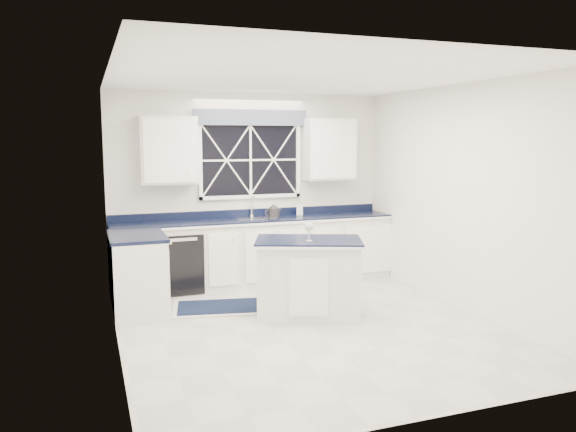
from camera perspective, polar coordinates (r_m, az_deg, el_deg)
name	(u,v)px	position (r m, az deg, el deg)	size (l,w,h in m)	color
ground	(307,326)	(6.33, 1.95, -11.07)	(4.50, 4.50, 0.00)	beige
back_wall	(250,188)	(8.15, -3.90, 2.89)	(4.00, 0.10, 2.70)	white
base_cabinets	(237,256)	(7.75, -5.24, -4.11)	(3.99, 1.60, 0.90)	white
countertop	(256,220)	(7.91, -3.27, -0.39)	(3.98, 0.64, 0.04)	black
dishwasher	(179,261)	(7.77, -11.06, -4.50)	(0.60, 0.58, 0.82)	black
window	(250,154)	(8.08, -3.84, 6.26)	(1.65, 0.09, 1.26)	black
upper_cabinets	(253,150)	(7.96, -3.59, 6.74)	(3.10, 0.34, 0.90)	white
faucet	(252,206)	(8.07, -3.67, 1.05)	(0.05, 0.20, 0.30)	silver
island	(308,277)	(6.57, 2.08, -6.24)	(1.39, 1.12, 0.90)	white
rug	(222,307)	(7.00, -6.68, -9.15)	(1.33, 0.95, 0.02)	#B9B9B4
kettle	(273,211)	(7.97, -1.49, 0.48)	(0.27, 0.20, 0.20)	#2C2C2E
wine_glass	(309,227)	(6.34, 2.15, -1.13)	(0.10, 0.10, 0.23)	silver
soap_bottle	(300,208)	(8.24, 1.20, 0.80)	(0.09, 0.09, 0.20)	silver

